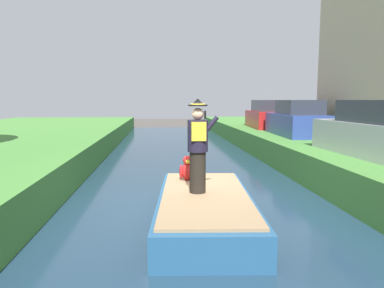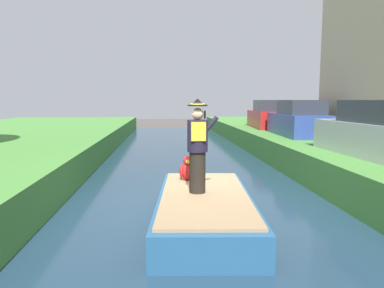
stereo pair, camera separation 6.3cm
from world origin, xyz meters
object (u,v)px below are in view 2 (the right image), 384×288
Objects in this scene: boat at (205,209)px; person_pirate at (198,146)px; parked_car_red at (269,116)px; parked_car_blue at (299,120)px; parked_car_silver at (379,133)px; parrot_plush at (187,170)px.

person_pirate is at bearing 142.34° from boat.
parked_car_red is at bearing 56.71° from person_pirate.
parked_car_blue and parked_car_red have the same top height.
parked_car_red is (0.00, 4.32, 0.00)m from parked_car_blue.
parked_car_silver reaches higher than boat.
parked_car_blue is (5.27, 6.77, 0.70)m from parrot_plush.
boat is 1.25m from person_pirate.
parked_car_blue is 0.99× the size of parked_car_red.
boat is 5.66m from parked_car_silver.
person_pirate reaches higher than parked_car_blue.
boat is at bearing -122.16° from parked_car_blue.
parked_car_red is at bearing 90.00° from parked_car_blue.
person_pirate is 0.45× the size of parked_car_silver.
parked_car_red is (5.14, 12.19, 0.02)m from person_pirate.
parrot_plush is at bearing -167.99° from parked_car_silver.
person_pirate reaches higher than parrot_plush.
parrot_plush is (-0.26, 1.20, 0.55)m from boat.
person_pirate is 0.45× the size of parked_car_blue.
parked_car_red is at bearing 67.81° from boat.
parked_car_blue is (5.14, 7.87, 0.02)m from person_pirate.
parked_car_blue is 4.32m from parked_car_red.
parked_car_red reaches higher than parrot_plush.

